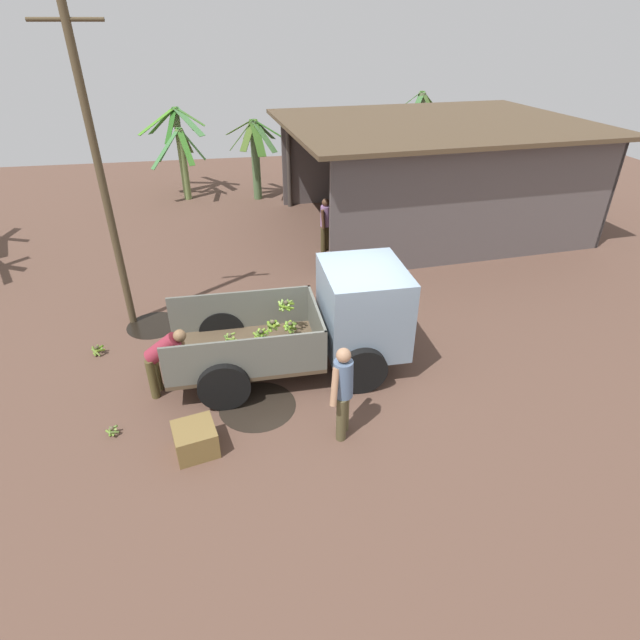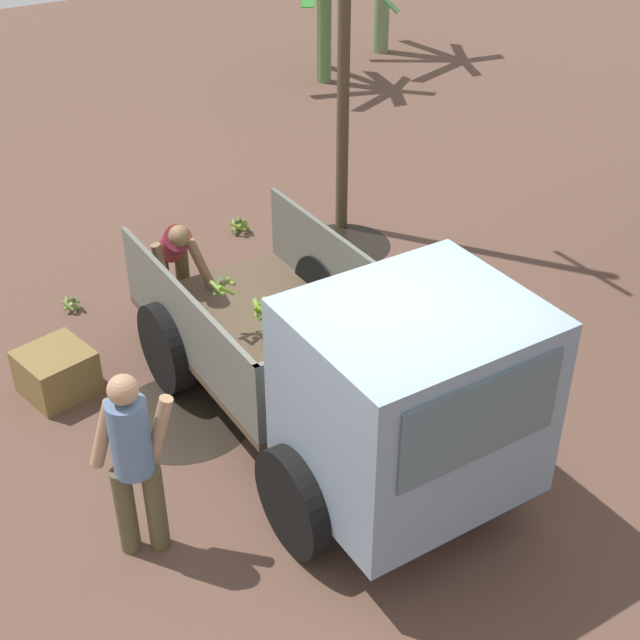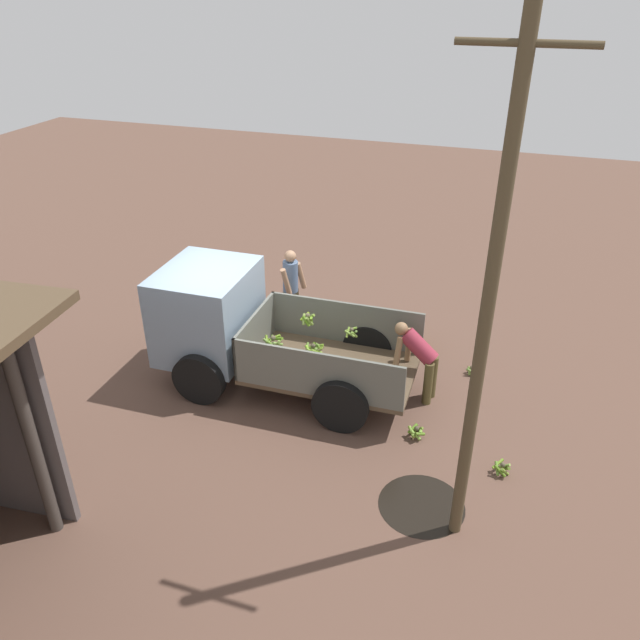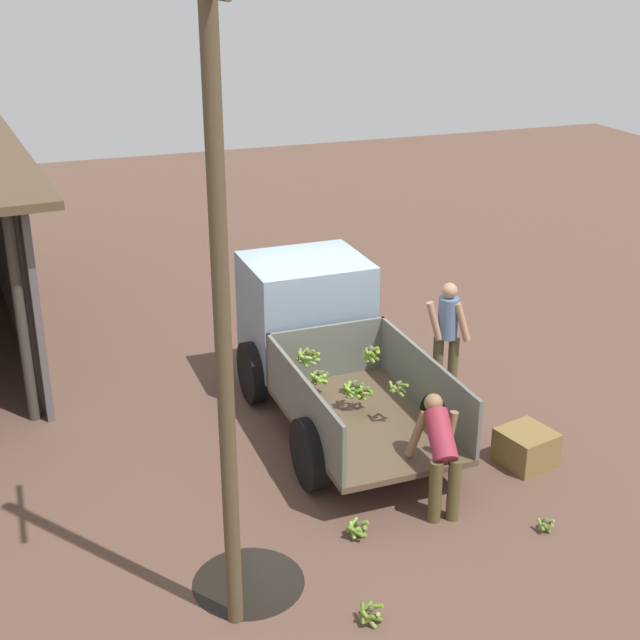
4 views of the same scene
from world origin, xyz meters
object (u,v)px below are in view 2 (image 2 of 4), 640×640
(person_foreground_visitor, at_px, (133,457))
(banana_bunch_on_ground_1, at_px, (240,225))
(wooden_crate_0, at_px, (57,372))
(banana_bunch_on_ground_2, at_px, (261,277))
(person_worker_loading, at_px, (175,258))
(banana_bunch_on_ground_0, at_px, (72,303))
(cargo_truck, at_px, (376,385))

(person_foreground_visitor, height_order, banana_bunch_on_ground_1, person_foreground_visitor)
(person_foreground_visitor, bearing_deg, wooden_crate_0, 23.79)
(banana_bunch_on_ground_2, bearing_deg, person_worker_loading, -79.58)
(person_foreground_visitor, distance_m, person_worker_loading, 3.28)
(person_foreground_visitor, distance_m, banana_bunch_on_ground_0, 3.85)
(banana_bunch_on_ground_0, bearing_deg, cargo_truck, 18.31)
(banana_bunch_on_ground_0, distance_m, banana_bunch_on_ground_1, 2.58)
(person_worker_loading, bearing_deg, banana_bunch_on_ground_2, 110.07)
(person_worker_loading, height_order, banana_bunch_on_ground_2, person_worker_loading)
(person_foreground_visitor, bearing_deg, banana_bunch_on_ground_0, 15.21)
(banana_bunch_on_ground_0, height_order, banana_bunch_on_ground_1, banana_bunch_on_ground_1)
(person_worker_loading, height_order, banana_bunch_on_ground_1, person_worker_loading)
(banana_bunch_on_ground_1, xyz_separation_m, wooden_crate_0, (2.07, -3.06, 0.12))
(cargo_truck, bearing_deg, person_foreground_visitor, -100.81)
(cargo_truck, bearing_deg, banana_bunch_on_ground_2, 167.20)
(wooden_crate_0, bearing_deg, banana_bunch_on_ground_0, 157.00)
(banana_bunch_on_ground_2, bearing_deg, wooden_crate_0, -74.42)
(person_worker_loading, distance_m, banana_bunch_on_ground_1, 2.27)
(banana_bunch_on_ground_0, xyz_separation_m, banana_bunch_on_ground_1, (-0.70, 2.48, 0.01))
(banana_bunch_on_ground_0, relative_size, banana_bunch_on_ground_1, 0.78)
(cargo_truck, bearing_deg, banana_bunch_on_ground_1, 165.81)
(banana_bunch_on_ground_0, bearing_deg, wooden_crate_0, -23.00)
(person_foreground_visitor, bearing_deg, banana_bunch_on_ground_1, -10.43)
(cargo_truck, distance_m, wooden_crate_0, 3.41)
(person_foreground_visitor, xyz_separation_m, banana_bunch_on_ground_0, (-3.71, 0.62, -0.83))
(cargo_truck, bearing_deg, person_worker_loading, -174.01)
(banana_bunch_on_ground_1, relative_size, wooden_crate_0, 0.44)
(person_worker_loading, bearing_deg, person_foreground_visitor, -19.12)
(cargo_truck, bearing_deg, banana_bunch_on_ground_0, -162.42)
(cargo_truck, xyz_separation_m, person_foreground_visitor, (-0.35, -1.96, -0.13))
(person_worker_loading, relative_size, wooden_crate_0, 2.13)
(banana_bunch_on_ground_1, height_order, wooden_crate_0, wooden_crate_0)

